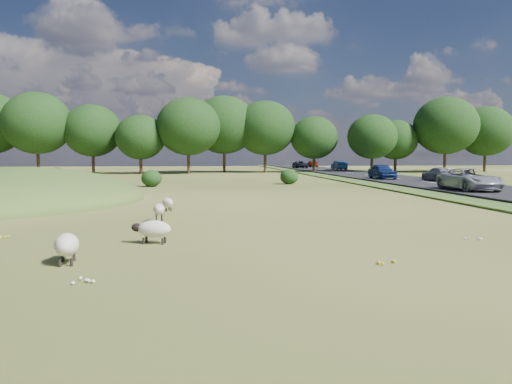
# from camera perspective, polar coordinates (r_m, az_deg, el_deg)

# --- Properties ---
(ground) EXTENTS (160.00, 160.00, 0.00)m
(ground) POSITION_cam_1_polar(r_m,az_deg,el_deg) (38.88, -5.61, 0.26)
(ground) COLOR #364716
(ground) RESTS_ON ground
(mound) EXTENTS (16.00, 20.00, 4.00)m
(mound) POSITION_cam_1_polar(r_m,az_deg,el_deg) (32.94, -26.74, -0.91)
(mound) COLOR #33561E
(mound) RESTS_ON ground
(road) EXTENTS (8.00, 150.00, 0.25)m
(road) POSITION_cam_1_polar(r_m,az_deg,el_deg) (53.02, 16.36, 1.31)
(road) COLOR black
(road) RESTS_ON ground
(treeline) EXTENTS (96.28, 14.66, 11.70)m
(treeline) POSITION_cam_1_polar(r_m,az_deg,el_deg) (74.32, -6.92, 7.22)
(treeline) COLOR black
(treeline) RESTS_ON ground
(shrubs) EXTENTS (22.68, 4.88, 1.59)m
(shrubs) POSITION_cam_1_polar(r_m,az_deg,el_deg) (45.21, -12.03, 1.68)
(shrubs) COLOR black
(shrubs) RESTS_ON ground
(sheep_0) EXTENTS (0.53, 1.06, 0.76)m
(sheep_0) POSITION_cam_1_polar(r_m,az_deg,el_deg) (20.44, -11.04, -1.95)
(sheep_0) COLOR #BDB49D
(sheep_0) RESTS_ON ground
(sheep_1) EXTENTS (0.68, 1.14, 0.63)m
(sheep_1) POSITION_cam_1_polar(r_m,az_deg,el_deg) (24.49, -10.05, -1.21)
(sheep_1) COLOR #BDB49D
(sheep_1) RESTS_ON ground
(sheep_2) EXTENTS (0.73, 1.36, 0.77)m
(sheep_2) POSITION_cam_1_polar(r_m,az_deg,el_deg) (13.36, -20.81, -5.63)
(sheep_2) COLOR #BDB49D
(sheep_2) RESTS_ON ground
(sheep_4) EXTENTS (1.29, 0.77, 0.72)m
(sheep_4) POSITION_cam_1_polar(r_m,az_deg,el_deg) (15.58, -11.69, -4.16)
(sheep_4) COLOR #BDB49D
(sheep_4) RESTS_ON ground
(car_0) EXTENTS (2.53, 5.49, 1.53)m
(car_0) POSITION_cam_1_polar(r_m,az_deg,el_deg) (37.66, 23.27, 1.34)
(car_0) COLOR #A3A5AB
(car_0) RESTS_ON road
(car_1) EXTENTS (2.21, 4.79, 1.33)m
(car_1) POSITION_cam_1_polar(r_m,az_deg,el_deg) (93.25, 5.06, 3.16)
(car_1) COLOR black
(car_1) RESTS_ON road
(car_2) EXTENTS (1.80, 4.42, 1.28)m
(car_2) POSITION_cam_1_polar(r_m,az_deg,el_deg) (100.42, 6.44, 3.21)
(car_2) COLOR maroon
(car_2) RESTS_ON road
(car_4) EXTENTS (1.80, 4.44, 1.29)m
(car_4) POSITION_cam_1_polar(r_m,az_deg,el_deg) (50.14, 20.17, 1.94)
(car_4) COLOR #9B9EA2
(car_4) RESTS_ON road
(car_5) EXTENTS (1.59, 4.57, 1.51)m
(car_5) POSITION_cam_1_polar(r_m,az_deg,el_deg) (81.75, 9.47, 3.02)
(car_5) COLOR navy
(car_5) RESTS_ON road
(car_6) EXTENTS (1.82, 4.53, 1.54)m
(car_6) POSITION_cam_1_polar(r_m,az_deg,el_deg) (52.83, 14.23, 2.31)
(car_6) COLOR navy
(car_6) RESTS_ON road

